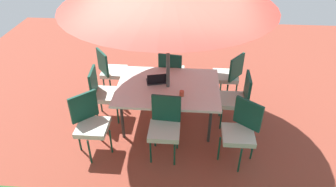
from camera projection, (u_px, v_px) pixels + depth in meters
ground_plane at (168, 121)px, 5.50m from camera, size 10.00×10.00×0.02m
dining_table at (168, 89)px, 5.12m from camera, size 1.71×1.28×0.73m
chair_south at (172, 71)px, 5.88m from camera, size 0.48×0.49×0.98m
chair_southeast at (111, 70)px, 5.92m from camera, size 0.58×0.58×0.98m
chair_northwest at (241, 130)px, 4.44m from camera, size 0.58×0.58×0.98m
chair_northeast at (90, 122)px, 4.59m from camera, size 0.59×0.59×0.98m
chair_west at (237, 97)px, 5.13m from camera, size 0.47×0.46×0.98m
chair_southwest at (228, 74)px, 5.78m from camera, size 0.58×0.58×0.98m
chair_east at (103, 92)px, 5.27m from camera, size 0.48×0.47×0.98m
chair_north at (165, 125)px, 4.53m from camera, size 0.46×0.47×0.98m
laptop at (156, 80)px, 5.16m from camera, size 0.37×0.32×0.21m
cup at (182, 93)px, 4.83m from camera, size 0.07×0.07×0.09m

